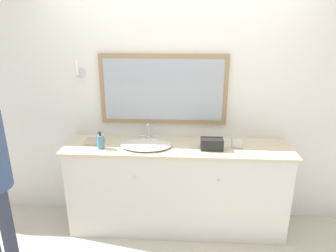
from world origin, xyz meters
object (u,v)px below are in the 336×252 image
(soap_bottle, at_px, (101,142))
(sink_basin, at_px, (146,144))
(picture_frame, at_px, (237,143))
(appliance_box, at_px, (212,144))

(soap_bottle, bearing_deg, sink_basin, 11.31)
(sink_basin, xyz_separation_m, picture_frame, (0.86, -0.01, 0.04))
(appliance_box, relative_size, picture_frame, 1.80)
(appliance_box, bearing_deg, picture_frame, 7.39)
(sink_basin, bearing_deg, appliance_box, -4.17)
(sink_basin, relative_size, soap_bottle, 2.96)
(soap_bottle, height_order, appliance_box, soap_bottle)
(picture_frame, bearing_deg, appliance_box, -172.61)
(soap_bottle, distance_m, appliance_box, 1.04)
(sink_basin, distance_m, picture_frame, 0.86)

